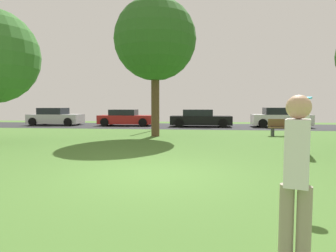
{
  "coord_description": "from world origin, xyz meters",
  "views": [
    {
      "loc": [
        1.21,
        -6.76,
        1.65
      ],
      "look_at": [
        0.0,
        3.34,
        0.92
      ],
      "focal_mm": 31.42,
      "sensor_mm": 36.0,
      "label": 1
    }
  ],
  "objects_px": {
    "person_catcher": "(297,175)",
    "parked_car_white": "(280,118)",
    "parked_car_black": "(200,119)",
    "street_lamp_post": "(155,96)",
    "person_thrower": "(306,125)",
    "oak_tree_left": "(155,40)",
    "parked_car_red": "(126,118)",
    "park_bench": "(284,127)",
    "parked_car_silver": "(55,117)",
    "frisbee_disc": "(304,98)"
  },
  "relations": [
    {
      "from": "parked_car_black",
      "to": "street_lamp_post",
      "type": "distance_m",
      "value": 4.87
    },
    {
      "from": "frisbee_disc",
      "to": "person_catcher",
      "type": "bearing_deg",
      "value": -108.88
    },
    {
      "from": "parked_car_white",
      "to": "park_bench",
      "type": "relative_size",
      "value": 2.62
    },
    {
      "from": "parked_car_silver",
      "to": "person_catcher",
      "type": "bearing_deg",
      "value": -56.89
    },
    {
      "from": "parked_car_red",
      "to": "street_lamp_post",
      "type": "height_order",
      "value": "street_lamp_post"
    },
    {
      "from": "person_catcher",
      "to": "parked_car_red",
      "type": "distance_m",
      "value": 21.11
    },
    {
      "from": "parked_car_black",
      "to": "person_catcher",
      "type": "bearing_deg",
      "value": -86.73
    },
    {
      "from": "parked_car_black",
      "to": "oak_tree_left",
      "type": "bearing_deg",
      "value": -107.57
    },
    {
      "from": "oak_tree_left",
      "to": "parked_car_black",
      "type": "relative_size",
      "value": 1.56
    },
    {
      "from": "person_thrower",
      "to": "person_catcher",
      "type": "bearing_deg",
      "value": 0.0
    },
    {
      "from": "person_catcher",
      "to": "parked_car_red",
      "type": "bearing_deg",
      "value": 38.35
    },
    {
      "from": "person_catcher",
      "to": "parked_car_white",
      "type": "height_order",
      "value": "person_catcher"
    },
    {
      "from": "person_catcher",
      "to": "parked_car_silver",
      "type": "bearing_deg",
      "value": 51.99
    },
    {
      "from": "person_catcher",
      "to": "park_bench",
      "type": "bearing_deg",
      "value": 4.58
    },
    {
      "from": "oak_tree_left",
      "to": "street_lamp_post",
      "type": "bearing_deg",
      "value": 99.8
    },
    {
      "from": "frisbee_disc",
      "to": "parked_car_white",
      "type": "bearing_deg",
      "value": 77.08
    },
    {
      "from": "parked_car_white",
      "to": "street_lamp_post",
      "type": "xyz_separation_m",
      "value": [
        -8.86,
        -3.75,
        1.58
      ]
    },
    {
      "from": "parked_car_black",
      "to": "parked_car_white",
      "type": "xyz_separation_m",
      "value": [
        5.93,
        0.23,
        0.06
      ]
    },
    {
      "from": "parked_car_white",
      "to": "street_lamp_post",
      "type": "bearing_deg",
      "value": -157.04
    },
    {
      "from": "parked_car_red",
      "to": "park_bench",
      "type": "distance_m",
      "value": 12.37
    },
    {
      "from": "street_lamp_post",
      "to": "parked_car_black",
      "type": "bearing_deg",
      "value": 50.25
    },
    {
      "from": "oak_tree_left",
      "to": "person_thrower",
      "type": "height_order",
      "value": "oak_tree_left"
    },
    {
      "from": "person_catcher",
      "to": "parked_car_white",
      "type": "distance_m",
      "value": 20.35
    },
    {
      "from": "oak_tree_left",
      "to": "park_bench",
      "type": "relative_size",
      "value": 4.47
    },
    {
      "from": "person_thrower",
      "to": "parked_car_silver",
      "type": "height_order",
      "value": "person_thrower"
    },
    {
      "from": "person_thrower",
      "to": "street_lamp_post",
      "type": "bearing_deg",
      "value": -124.06
    },
    {
      "from": "person_catcher",
      "to": "person_thrower",
      "type": "bearing_deg",
      "value": 0.0
    },
    {
      "from": "person_catcher",
      "to": "parked_car_black",
      "type": "bearing_deg",
      "value": 22.15
    },
    {
      "from": "street_lamp_post",
      "to": "person_catcher",
      "type": "bearing_deg",
      "value": -75.83
    },
    {
      "from": "person_thrower",
      "to": "parked_car_white",
      "type": "bearing_deg",
      "value": -171.64
    },
    {
      "from": "person_thrower",
      "to": "person_catcher",
      "type": "relative_size",
      "value": 1.02
    },
    {
      "from": "person_catcher",
      "to": "street_lamp_post",
      "type": "xyz_separation_m",
      "value": [
        -4.05,
        16.02,
        1.28
      ]
    },
    {
      "from": "person_thrower",
      "to": "frisbee_disc",
      "type": "xyz_separation_m",
      "value": [
        -1.65,
        -4.82,
        0.77
      ]
    },
    {
      "from": "person_catcher",
      "to": "parked_car_black",
      "type": "distance_m",
      "value": 19.57
    },
    {
      "from": "person_catcher",
      "to": "oak_tree_left",
      "type": "bearing_deg",
      "value": 34.34
    },
    {
      "from": "parked_car_silver",
      "to": "parked_car_white",
      "type": "distance_m",
      "value": 17.78
    },
    {
      "from": "oak_tree_left",
      "to": "street_lamp_post",
      "type": "height_order",
      "value": "oak_tree_left"
    },
    {
      "from": "parked_car_white",
      "to": "street_lamp_post",
      "type": "relative_size",
      "value": 0.93
    },
    {
      "from": "person_thrower",
      "to": "oak_tree_left",
      "type": "bearing_deg",
      "value": -111.16
    },
    {
      "from": "person_thrower",
      "to": "person_catcher",
      "type": "height_order",
      "value": "person_thrower"
    },
    {
      "from": "parked_car_red",
      "to": "street_lamp_post",
      "type": "distance_m",
      "value": 5.17
    },
    {
      "from": "person_catcher",
      "to": "parked_car_white",
      "type": "bearing_deg",
      "value": 5.18
    },
    {
      "from": "frisbee_disc",
      "to": "parked_car_silver",
      "type": "xyz_separation_m",
      "value": [
        -13.83,
        17.36,
        -1.12
      ]
    },
    {
      "from": "oak_tree_left",
      "to": "frisbee_disc",
      "type": "bearing_deg",
      "value": -66.44
    },
    {
      "from": "frisbee_disc",
      "to": "street_lamp_post",
      "type": "height_order",
      "value": "street_lamp_post"
    },
    {
      "from": "person_thrower",
      "to": "parked_car_red",
      "type": "relative_size",
      "value": 0.41
    },
    {
      "from": "parked_car_white",
      "to": "park_bench",
      "type": "bearing_deg",
      "value": -102.47
    },
    {
      "from": "parked_car_black",
      "to": "street_lamp_post",
      "type": "relative_size",
      "value": 1.02
    },
    {
      "from": "parked_car_silver",
      "to": "parked_car_red",
      "type": "xyz_separation_m",
      "value": [
        5.93,
        0.02,
        -0.05
      ]
    },
    {
      "from": "parked_car_red",
      "to": "street_lamp_post",
      "type": "bearing_deg",
      "value": -52.37
    }
  ]
}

